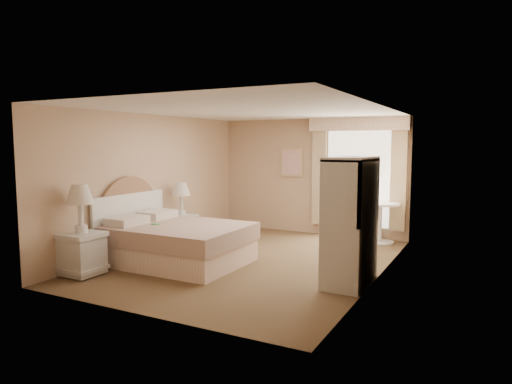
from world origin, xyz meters
The scene contains 9 objects.
room centered at (0.00, 0.00, 1.25)m, with size 4.21×5.51×2.51m.
window centered at (1.05, 2.65, 1.34)m, with size 2.05×0.22×2.51m.
framed_art centered at (-0.45, 2.71, 1.55)m, with size 0.52×0.04×0.62m.
bed centered at (-1.12, -0.69, 0.36)m, with size 2.17×1.70×1.51m.
nightstand_near centered at (-1.84, -1.93, 0.51)m, with size 0.56×0.56×1.35m.
nightstand_far centered at (-1.84, 0.51, 0.45)m, with size 0.49×0.49×1.19m.
round_table centered at (1.59, 2.40, 0.54)m, with size 0.77×0.77×0.81m.
cafe_chair centered at (1.44, 1.71, 0.56)m, with size 0.58×0.58×0.97m.
armoire centered at (1.81, -0.47, 0.74)m, with size 0.54×1.07×1.78m.
Camera 1 is at (3.54, -6.63, 1.96)m, focal length 32.00 mm.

